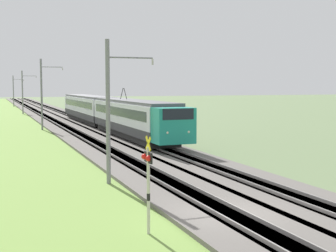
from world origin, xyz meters
TOP-DOWN VIEW (x-y plane):
  - ground_plane at (0.00, 0.00)m, footprint 400.00×400.00m
  - ballast_main at (50.00, 0.00)m, footprint 240.00×4.40m
  - ballast_adjacent at (50.00, -4.00)m, footprint 240.00×4.40m
  - track_main at (50.00, 0.00)m, footprint 240.00×1.57m
  - track_adjacent at (50.00, -4.00)m, footprint 240.00×1.57m
  - grass_verge at (50.00, 6.52)m, footprint 240.00×11.22m
  - passenger_train at (35.83, -4.00)m, footprint 41.94×2.95m
  - crossing_signal_near at (-0.74, 3.42)m, footprint 0.70×0.23m
  - catenary_mast_near at (7.75, 2.62)m, footprint 0.22×2.56m
  - catenary_mast_mid at (39.19, 2.63)m, footprint 0.22×2.56m
  - catenary_mast_far at (70.62, 2.62)m, footprint 0.22×2.56m
  - catenary_mast_distant at (102.06, 2.62)m, footprint 0.22×2.56m

SIDE VIEW (x-z plane):
  - ground_plane at x=0.00m, z-range 0.00..0.00m
  - grass_verge at x=50.00m, z-range 0.00..0.12m
  - ballast_main at x=50.00m, z-range 0.00..0.30m
  - ballast_adjacent at x=50.00m, z-range 0.00..0.30m
  - track_main at x=50.00m, z-range -0.07..0.38m
  - track_adjacent at x=50.00m, z-range -0.07..0.38m
  - crossing_signal_near at x=-0.74m, z-range 0.38..3.84m
  - passenger_train at x=35.83m, z-range -0.17..4.74m
  - catenary_mast_near at x=7.75m, z-range 0.14..7.59m
  - catenary_mast_distant at x=102.06m, z-range 0.14..7.63m
  - catenary_mast_far at x=70.62m, z-range 0.14..7.87m
  - catenary_mast_mid at x=39.19m, z-range 0.14..8.28m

